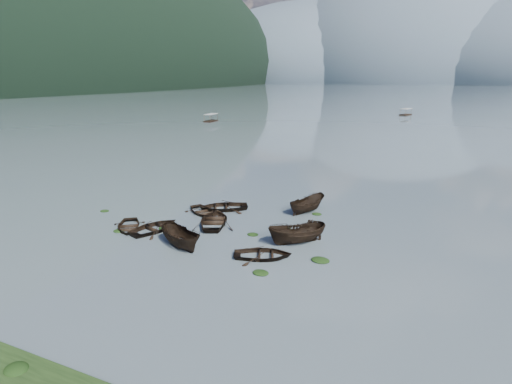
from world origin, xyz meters
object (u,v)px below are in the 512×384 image
at_px(rowboat_0, 128,228).
at_px(rowboat_3, 215,224).
at_px(pontoon_left, 211,122).
at_px(pontoon_centre, 405,115).

distance_m(rowboat_0, rowboat_3, 7.37).
bearing_deg(rowboat_0, pontoon_left, 79.38).
distance_m(rowboat_0, pontoon_left, 83.94).
bearing_deg(pontoon_centre, rowboat_3, -76.01).
xyz_separation_m(rowboat_0, pontoon_centre, (14.59, 119.44, 0.00)).
bearing_deg(pontoon_centre, rowboat_0, -78.83).
bearing_deg(rowboat_3, rowboat_0, 10.04).
bearing_deg(rowboat_3, pontoon_centre, -116.70).
distance_m(rowboat_3, pontoon_centre, 115.77).
relative_size(rowboat_0, rowboat_3, 0.78).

